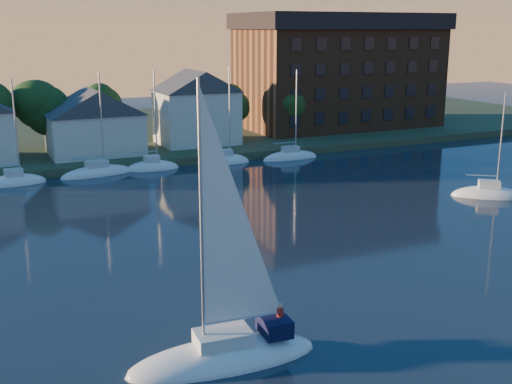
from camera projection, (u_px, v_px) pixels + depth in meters
ground at (447, 359)px, 32.34m from camera, size 260.00×260.00×0.00m
shoreline_land at (112, 137)px, 98.18m from camera, size 160.00×50.00×2.00m
wooden_dock at (155, 165)px, 77.99m from camera, size 120.00×3.00×1.00m
clubhouse_centre at (94, 121)px, 78.64m from camera, size 11.55×8.40×8.08m
clubhouse_east at (196, 106)px, 85.92m from camera, size 10.50×8.40×9.80m
condo_block at (339, 70)px, 100.85m from camera, size 31.00×17.00×17.40m
tree_line at (144, 97)px, 86.68m from camera, size 93.40×5.40×8.90m
moored_fleet at (57, 179)px, 70.42m from camera, size 63.50×2.40×12.05m
hero_sailboat at (226, 349)px, 32.01m from camera, size 10.07×3.94×15.19m
drifting_sailboat_right at (488, 196)px, 63.32m from camera, size 7.14×6.14×11.33m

